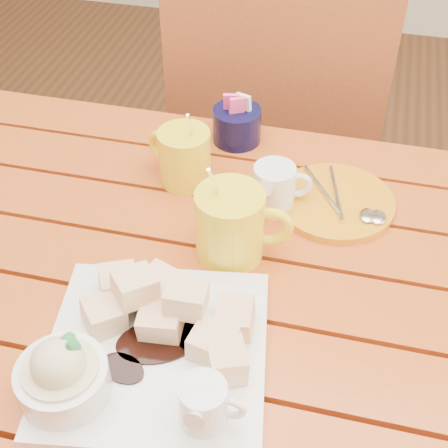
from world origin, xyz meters
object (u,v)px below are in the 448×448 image
(table, at_px, (197,323))
(orange_saucer, at_px, (336,202))
(chair_far, at_px, (275,141))
(coffee_mug_right, at_px, (232,224))
(coffee_mug_left, at_px, (183,156))
(dessert_plate, at_px, (137,351))

(table, xyz_separation_m, orange_saucer, (0.18, 0.20, 0.11))
(chair_far, bearing_deg, orange_saucer, 106.45)
(table, bearing_deg, chair_far, 89.27)
(coffee_mug_right, relative_size, chair_far, 0.17)
(coffee_mug_left, relative_size, chair_far, 0.15)
(dessert_plate, xyz_separation_m, orange_saucer, (0.20, 0.36, -0.02))
(coffee_mug_left, xyz_separation_m, coffee_mug_right, (0.12, -0.15, 0.01))
(dessert_plate, bearing_deg, coffee_mug_right, 73.31)
(dessert_plate, height_order, orange_saucer, dessert_plate)
(coffee_mug_left, xyz_separation_m, orange_saucer, (0.25, -0.01, -0.04))
(orange_saucer, height_order, chair_far, chair_far)
(coffee_mug_left, bearing_deg, dessert_plate, -58.06)
(table, height_order, coffee_mug_left, coffee_mug_left)
(orange_saucer, bearing_deg, coffee_mug_right, -133.87)
(coffee_mug_left, relative_size, orange_saucer, 0.75)
(table, height_order, coffee_mug_right, coffee_mug_right)
(dessert_plate, xyz_separation_m, coffee_mug_right, (0.07, 0.22, 0.03))
(table, relative_size, coffee_mug_right, 7.33)
(coffee_mug_left, height_order, chair_far, chair_far)
(chair_far, bearing_deg, table, 85.62)
(table, bearing_deg, coffee_mug_right, 55.37)
(table, relative_size, coffee_mug_left, 8.48)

